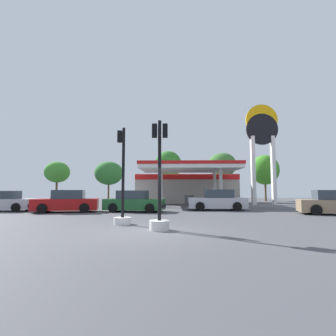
% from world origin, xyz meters
% --- Properties ---
extents(ground_plane, '(90.00, 90.00, 0.00)m').
position_xyz_m(ground_plane, '(0.00, 0.00, 0.00)').
color(ground_plane, '#47474C').
rests_on(ground_plane, ground).
extents(gas_station, '(12.15, 12.85, 4.25)m').
position_xyz_m(gas_station, '(2.61, 21.75, 2.07)').
color(gas_station, '#ADA89E').
rests_on(gas_station, ground).
extents(station_pole_sign, '(3.53, 0.56, 11.24)m').
position_xyz_m(station_pole_sign, '(10.96, 18.52, 7.01)').
color(station_pole_sign, white).
rests_on(station_pole_sign, ground).
extents(car_0, '(4.77, 2.79, 1.60)m').
position_xyz_m(car_0, '(-6.77, 8.75, 0.73)').
color(car_0, black).
rests_on(car_0, ground).
extents(car_1, '(4.79, 2.96, 1.60)m').
position_xyz_m(car_1, '(11.63, 7.21, 0.72)').
color(car_1, black).
rests_on(car_1, ground).
extents(car_2, '(4.60, 2.48, 1.57)m').
position_xyz_m(car_2, '(-1.87, 9.20, 0.71)').
color(car_2, black).
rests_on(car_2, ground).
extents(car_3, '(4.60, 2.16, 1.63)m').
position_xyz_m(car_3, '(4.53, 10.89, 0.74)').
color(car_3, black).
rests_on(car_3, ground).
extents(car_4, '(4.41, 2.19, 1.54)m').
position_xyz_m(car_4, '(-11.94, 9.60, 0.70)').
color(car_4, black).
rests_on(car_4, ground).
extents(traffic_signal_0, '(0.81, 0.81, 4.56)m').
position_xyz_m(traffic_signal_0, '(-1.37, 2.13, 1.16)').
color(traffic_signal_0, silver).
rests_on(traffic_signal_0, ground).
extents(traffic_signal_1, '(0.79, 0.79, 4.44)m').
position_xyz_m(traffic_signal_1, '(0.47, 0.43, 1.32)').
color(traffic_signal_1, silver).
rests_on(traffic_signal_1, ground).
extents(tree_0, '(3.75, 3.75, 5.98)m').
position_xyz_m(tree_0, '(-16.81, 28.84, 4.35)').
color(tree_0, brown).
rests_on(tree_0, ground).
extents(tree_1, '(4.29, 4.29, 5.96)m').
position_xyz_m(tree_1, '(-8.83, 28.82, 4.18)').
color(tree_1, brown).
rests_on(tree_1, ground).
extents(tree_2, '(4.09, 4.09, 7.55)m').
position_xyz_m(tree_2, '(0.23, 28.90, 5.47)').
color(tree_2, brown).
rests_on(tree_2, ground).
extents(tree_3, '(4.00, 4.00, 6.95)m').
position_xyz_m(tree_3, '(8.02, 26.74, 5.19)').
color(tree_3, brown).
rests_on(tree_3, ground).
extents(tree_4, '(4.11, 4.11, 6.86)m').
position_xyz_m(tree_4, '(14.68, 28.49, 4.63)').
color(tree_4, brown).
rests_on(tree_4, ground).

